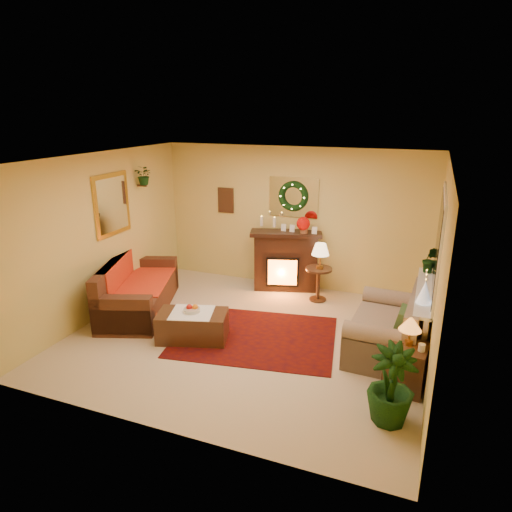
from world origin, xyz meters
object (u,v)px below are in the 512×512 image
(sofa, at_px, (139,286))
(side_table_round, at_px, (318,283))
(coffee_table, at_px, (193,326))
(loveseat, at_px, (387,323))
(end_table_square, at_px, (405,368))
(fireplace, at_px, (286,261))

(sofa, xyz_separation_m, side_table_round, (2.69, 1.46, -0.11))
(sofa, bearing_deg, coffee_table, -43.67)
(loveseat, xyz_separation_m, end_table_square, (0.32, -0.84, -0.15))
(sofa, relative_size, coffee_table, 2.05)
(end_table_square, height_order, coffee_table, end_table_square)
(sofa, distance_m, fireplace, 2.67)
(end_table_square, bearing_deg, sofa, 169.99)
(sofa, height_order, coffee_table, sofa)
(loveseat, distance_m, coffee_table, 2.75)
(sofa, xyz_separation_m, end_table_square, (4.30, -0.76, -0.16))
(loveseat, xyz_separation_m, coffee_table, (-2.65, -0.68, -0.21))
(fireplace, relative_size, loveseat, 0.74)
(side_table_round, height_order, end_table_square, side_table_round)
(side_table_round, bearing_deg, sofa, -151.42)
(fireplace, relative_size, end_table_square, 2.03)
(sofa, distance_m, end_table_square, 4.37)
(end_table_square, bearing_deg, side_table_round, 125.97)
(fireplace, bearing_deg, end_table_square, -64.15)
(end_table_square, bearing_deg, loveseat, 110.81)
(loveseat, bearing_deg, fireplace, 142.74)
(loveseat, bearing_deg, side_table_round, 136.18)
(side_table_round, distance_m, coffee_table, 2.47)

